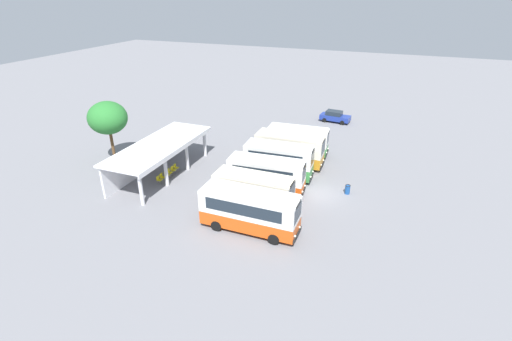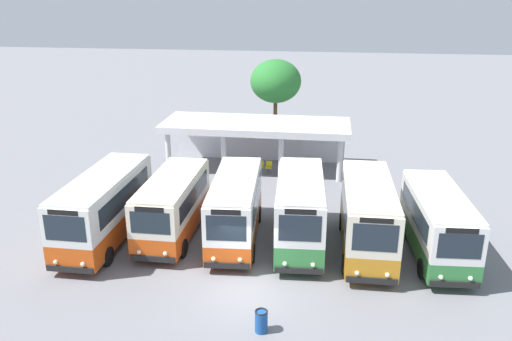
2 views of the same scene
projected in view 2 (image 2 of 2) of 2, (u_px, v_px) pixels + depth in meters
The scene contains 16 objects.
ground_plane at pixel (245, 293), 21.98m from camera, with size 180.00×180.00×0.00m, color slate.
city_bus_nearest_orange at pixel (104, 206), 26.01m from camera, with size 2.44×7.95×3.48m.
city_bus_second_in_row at pixel (173, 204), 26.54m from camera, with size 2.40×7.04×3.19m.
city_bus_middle_cream at pixel (235, 207), 26.07m from camera, with size 2.66×7.38×3.33m.
city_bus_fourth_amber at pixel (300, 209), 25.47m from camera, with size 2.65×7.06×3.55m.
city_bus_fifth_blue at pixel (368, 215), 24.89m from camera, with size 2.48×7.43×3.53m.
city_bus_far_end_green at pixel (437, 222), 24.50m from camera, with size 2.64×7.12×3.22m.
terminal_canopy at pixel (257, 132), 36.99m from camera, with size 13.04×4.84×3.40m.
waiting_chair_end_by_column at pixel (226, 164), 36.55m from camera, with size 0.44×0.44×0.86m.
waiting_chair_second_from_end at pixel (235, 164), 36.50m from camera, with size 0.44×0.44×0.86m.
waiting_chair_middle_seat at pixel (243, 165), 36.32m from camera, with size 0.44×0.44×0.86m.
waiting_chair_fourth_seat at pixel (252, 165), 36.28m from camera, with size 0.44×0.44×0.86m.
waiting_chair_fifth_seat at pixel (260, 166), 36.17m from camera, with size 0.44×0.44×0.86m.
waiting_chair_far_end_seat at pixel (269, 166), 36.12m from camera, with size 0.44×0.44×0.86m.
roadside_tree_behind_canopy at pixel (276, 81), 41.77m from camera, with size 4.10×4.10×6.91m.
litter_bin_apron at pixel (261, 321), 19.38m from camera, with size 0.49×0.49×0.90m.
Camera 2 is at (3.18, -18.76, 12.19)m, focal length 36.37 mm.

